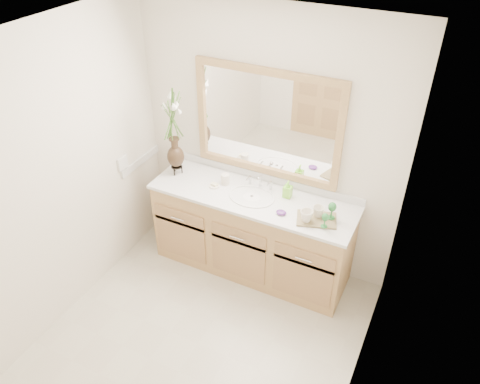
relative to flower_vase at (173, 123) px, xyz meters
The scene contains 20 objects.
floor 1.87m from the flower_vase, 52.69° to the right, with size 2.60×2.60×0.00m, color beige.
ceiling 1.67m from the flower_vase, 52.69° to the right, with size 2.40×2.60×0.02m, color white.
wall_back 0.84m from the flower_vase, 18.72° to the left, with size 2.40×0.02×2.40m, color silver.
wall_left 1.12m from the flower_vase, 111.77° to the right, with size 0.02×2.60×2.40m, color silver.
wall_right 2.24m from the flower_vase, 27.47° to the right, with size 0.02×2.60×2.40m, color silver.
vanity 1.23m from the flower_vase, ahead, with size 1.80×0.55×0.80m.
counter 0.95m from the flower_vase, ahead, with size 1.84×0.57×0.03m, color silver.
sink 0.97m from the flower_vase, ahead, with size 0.38×0.34×0.23m.
mirror 0.83m from the flower_vase, 17.28° to the left, with size 1.32×0.04×0.97m.
switch_plate 0.60m from the flower_vase, 146.07° to the right, with size 0.02×0.12×0.12m, color white.
flower_vase is the anchor object (origin of this frame).
tumbler 0.67m from the flower_vase, ahead, with size 0.08×0.08×0.10m, color #EFE5CF.
soap_dish 0.66m from the flower_vase, ahead, with size 0.10×0.10×0.03m.
soap_bottle 1.16m from the flower_vase, ahead, with size 0.06×0.06×0.14m, color #81E435.
purple_dish 1.23m from the flower_vase, ahead, with size 0.09×0.07×0.03m, color #552775.
tray 1.49m from the flower_vase, ahead, with size 0.32×0.21×0.02m, color brown.
mug_left 1.41m from the flower_vase, ahead, with size 0.10×0.10×0.10m, color #EFE5CF.
mug_right 1.47m from the flower_vase, ahead, with size 0.09×0.09×0.09m, color #EFE5CF.
goblet_front 1.55m from the flower_vase, ahead, with size 0.06×0.06×0.13m.
goblet_back 1.55m from the flower_vase, ahead, with size 0.07×0.07×0.15m.
Camera 1 is at (1.38, -2.01, 3.18)m, focal length 35.00 mm.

